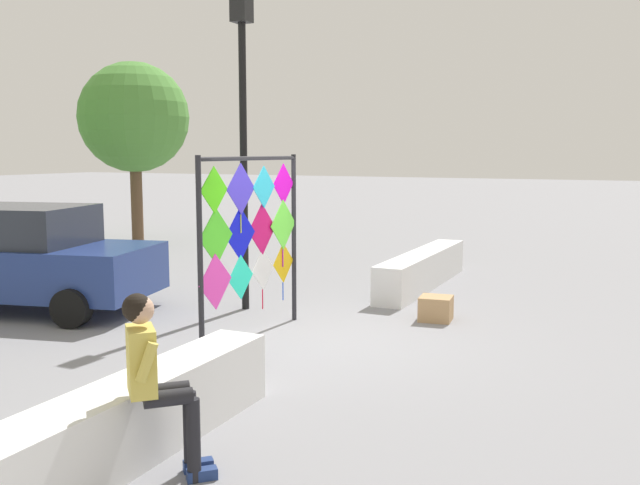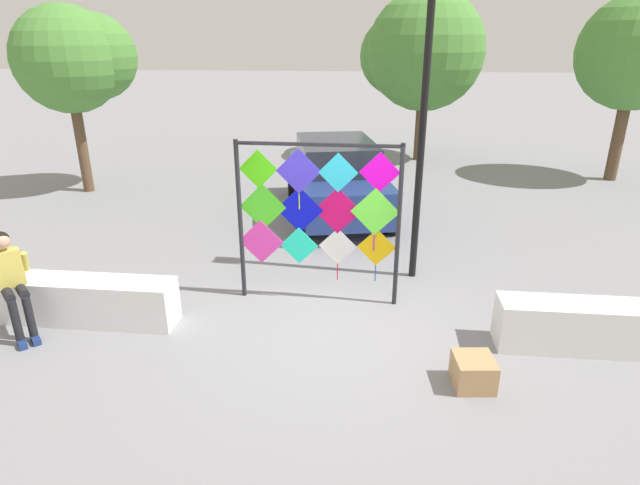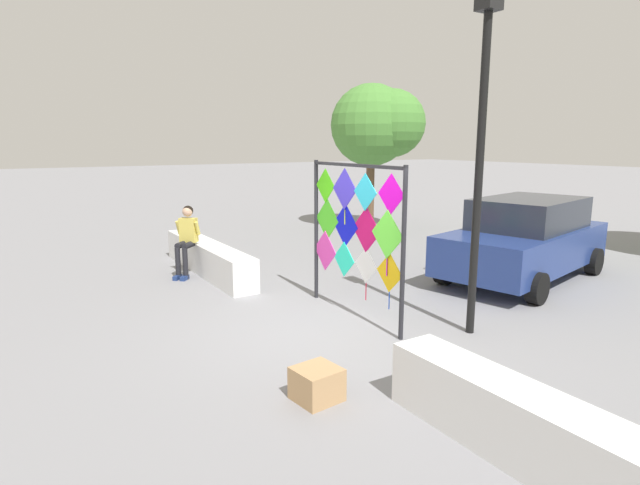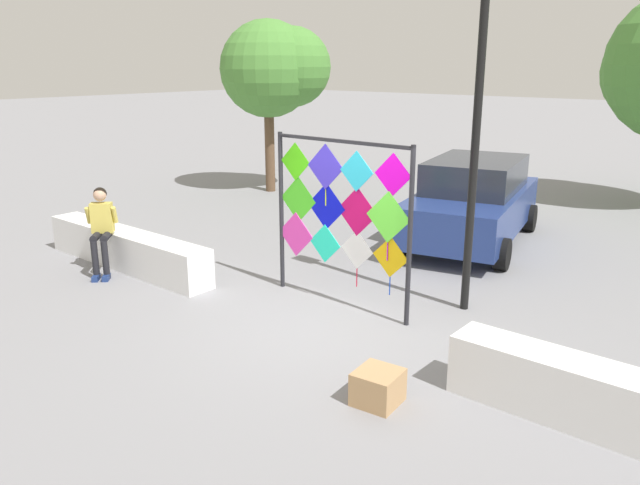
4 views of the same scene
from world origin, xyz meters
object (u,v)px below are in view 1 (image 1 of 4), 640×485
at_px(seated_vendor, 156,372).
at_px(tree_far_right, 134,118).
at_px(kite_display_rack, 252,229).
at_px(lamp_post, 243,123).
at_px(cardboard_box_large, 436,308).
at_px(parked_car, 17,257).

bearing_deg(seated_vendor, tree_far_right, 39.99).
relative_size(seated_vendor, tree_far_right, 0.30).
xyz_separation_m(kite_display_rack, seated_vendor, (-4.02, -1.51, -0.63)).
bearing_deg(kite_display_rack, seated_vendor, -159.47).
height_order(lamp_post, tree_far_right, tree_far_right).
bearing_deg(cardboard_box_large, seated_vendor, 175.22).
bearing_deg(seated_vendor, lamp_post, 24.66).
relative_size(kite_display_rack, seated_vendor, 1.67).
distance_m(cardboard_box_large, lamp_post, 4.24).
xyz_separation_m(seated_vendor, parked_car, (4.00, 5.95, -0.03)).
height_order(kite_display_rack, cardboard_box_large, kite_display_rack).
xyz_separation_m(seated_vendor, tree_far_right, (11.79, 9.89, 2.62)).
xyz_separation_m(parked_car, lamp_post, (1.60, -3.38, 2.18)).
relative_size(kite_display_rack, lamp_post, 0.51).
height_order(seated_vendor, tree_far_right, tree_far_right).
xyz_separation_m(parked_car, cardboard_box_large, (2.13, -6.46, -0.68)).
distance_m(seated_vendor, tree_far_right, 15.60).
distance_m(cardboard_box_large, tree_far_right, 12.30).
xyz_separation_m(kite_display_rack, lamp_post, (1.57, 1.06, 1.51)).
height_order(parked_car, lamp_post, lamp_post).
relative_size(lamp_post, tree_far_right, 0.97).
distance_m(kite_display_rack, lamp_post, 2.43).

